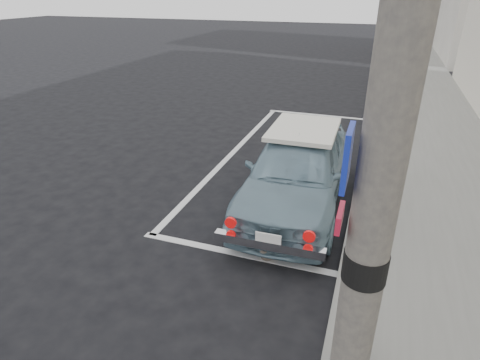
# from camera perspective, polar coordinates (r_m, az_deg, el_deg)

# --- Properties ---
(ground) EXTENTS (80.00, 80.00, 0.00)m
(ground) POSITION_cam_1_polar(r_m,az_deg,el_deg) (6.11, -2.69, -7.01)
(ground) COLOR black
(ground) RESTS_ON ground
(sidewalk) EXTENTS (2.80, 40.00, 0.15)m
(sidewalk) POSITION_cam_1_polar(r_m,az_deg,el_deg) (7.59, 26.58, -2.36)
(sidewalk) COLOR slate
(sidewalk) RESTS_ON ground
(pline_rear) EXTENTS (3.00, 0.12, 0.01)m
(pline_rear) POSITION_cam_1_polar(r_m,az_deg,el_deg) (5.58, 0.25, -10.52)
(pline_rear) COLOR silver
(pline_rear) RESTS_ON ground
(pline_front) EXTENTS (3.00, 0.12, 0.01)m
(pline_front) POSITION_cam_1_polar(r_m,az_deg,el_deg) (11.82, 11.45, 9.01)
(pline_front) COLOR silver
(pline_front) RESTS_ON ground
(pline_side) EXTENTS (0.12, 7.00, 0.01)m
(pline_side) POSITION_cam_1_polar(r_m,az_deg,el_deg) (8.90, -0.98, 3.97)
(pline_side) COLOR silver
(pline_side) RESTS_ON ground
(retro_coupe) EXTENTS (1.56, 3.77, 1.28)m
(retro_coupe) POSITION_cam_1_polar(r_m,az_deg,el_deg) (6.56, 8.19, 1.55)
(retro_coupe) COLOR #7493A4
(retro_coupe) RESTS_ON ground
(cat) EXTENTS (0.28, 0.42, 0.24)m
(cat) POSITION_cam_1_polar(r_m,az_deg,el_deg) (5.45, 4.06, -10.21)
(cat) COLOR #7A6B5D
(cat) RESTS_ON ground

